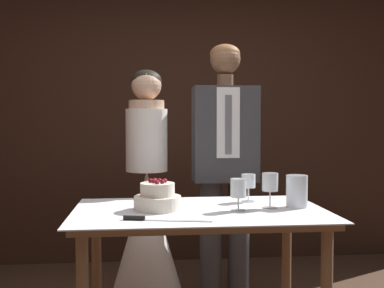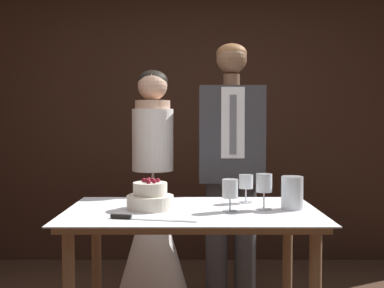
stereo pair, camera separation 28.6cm
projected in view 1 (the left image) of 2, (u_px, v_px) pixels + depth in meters
wall_back at (178, 108)px, 4.39m from camera, size 5.25×0.12×2.78m
cake_table at (200, 229)px, 2.49m from camera, size 1.30×0.81×0.82m
tiered_cake at (157, 198)px, 2.47m from camera, size 0.24×0.24×0.16m
cake_knife at (150, 219)px, 2.21m from camera, size 0.41×0.10×0.02m
wine_glass_near at (238, 190)px, 2.44m from camera, size 0.08×0.08×0.16m
wine_glass_middle at (270, 184)px, 2.51m from camera, size 0.08×0.08×0.19m
wine_glass_far at (248, 182)px, 2.71m from camera, size 0.08×0.08×0.16m
hurricane_candle at (297, 192)px, 2.54m from camera, size 0.11×0.11×0.17m
bride at (147, 221)px, 3.26m from camera, size 0.54×0.54×1.62m
groom at (225, 159)px, 3.29m from camera, size 0.44×0.25×1.79m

